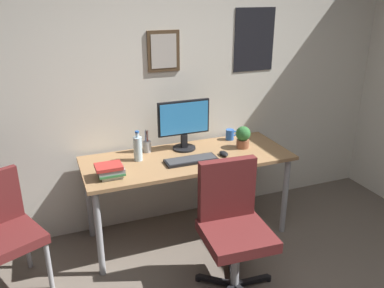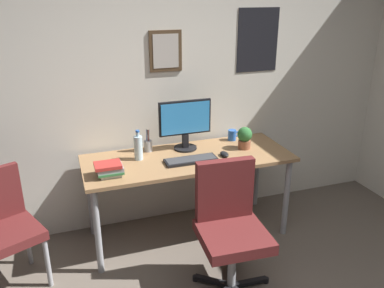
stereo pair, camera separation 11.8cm
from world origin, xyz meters
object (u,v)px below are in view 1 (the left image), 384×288
(potted_plant, at_px, (243,136))
(book_stack_left, at_px, (110,170))
(office_chair, at_px, (233,221))
(pen_cup, at_px, (147,146))
(side_chair, at_px, (3,227))
(water_bottle, at_px, (138,148))
(coffee_mug_near, at_px, (230,134))
(monitor, at_px, (184,123))
(computer_mouse, at_px, (224,154))
(keyboard, at_px, (191,160))

(potted_plant, distance_m, book_stack_left, 1.21)
(office_chair, bearing_deg, pen_cup, 110.62)
(side_chair, bearing_deg, pen_cup, 18.68)
(water_bottle, xyz_separation_m, pen_cup, (0.12, 0.15, -0.05))
(side_chair, relative_size, potted_plant, 4.49)
(coffee_mug_near, bearing_deg, monitor, -172.53)
(side_chair, bearing_deg, water_bottle, 13.10)
(office_chair, height_order, side_chair, office_chair)
(side_chair, bearing_deg, monitor, 13.05)
(water_bottle, bearing_deg, side_chair, -166.90)
(water_bottle, bearing_deg, coffee_mug_near, 10.09)
(computer_mouse, relative_size, potted_plant, 0.56)
(computer_mouse, distance_m, water_bottle, 0.72)
(side_chair, height_order, water_bottle, water_bottle)
(pen_cup, bearing_deg, book_stack_left, -135.11)
(monitor, xyz_separation_m, potted_plant, (0.49, -0.16, -0.13))
(side_chair, bearing_deg, coffee_mug_near, 11.71)
(computer_mouse, relative_size, book_stack_left, 0.53)
(coffee_mug_near, xyz_separation_m, pen_cup, (-0.80, -0.01, 0.01))
(office_chair, relative_size, computer_mouse, 8.64)
(keyboard, height_order, coffee_mug_near, coffee_mug_near)
(water_bottle, distance_m, potted_plant, 0.93)
(coffee_mug_near, bearing_deg, potted_plant, -86.45)
(side_chair, bearing_deg, book_stack_left, 0.72)
(water_bottle, bearing_deg, pen_cup, 52.32)
(side_chair, relative_size, book_stack_left, 4.21)
(water_bottle, distance_m, book_stack_left, 0.36)
(office_chair, distance_m, potted_plant, 0.92)
(office_chair, xyz_separation_m, keyboard, (-0.08, 0.61, 0.23))
(office_chair, bearing_deg, potted_plant, 58.12)
(keyboard, distance_m, computer_mouse, 0.30)
(pen_cup, bearing_deg, office_chair, -69.38)
(coffee_mug_near, bearing_deg, water_bottle, -169.91)
(office_chair, relative_size, pen_cup, 4.75)
(water_bottle, xyz_separation_m, potted_plant, (0.93, -0.06, -0.00))
(monitor, height_order, keyboard, monitor)
(water_bottle, distance_m, pen_cup, 0.20)
(water_bottle, height_order, pen_cup, water_bottle)
(keyboard, bearing_deg, computer_mouse, 2.85)
(computer_mouse, distance_m, book_stack_left, 0.96)
(monitor, bearing_deg, coffee_mug_near, 7.47)
(side_chair, height_order, monitor, monitor)
(side_chair, xyz_separation_m, pen_cup, (1.16, 0.39, 0.30))
(office_chair, distance_m, keyboard, 0.66)
(monitor, height_order, computer_mouse, monitor)
(office_chair, xyz_separation_m, side_chair, (-1.52, 0.55, -0.03))
(coffee_mug_near, bearing_deg, keyboard, -146.51)
(office_chair, relative_size, potted_plant, 4.87)
(potted_plant, bearing_deg, keyboard, -167.07)
(pen_cup, relative_size, book_stack_left, 0.96)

